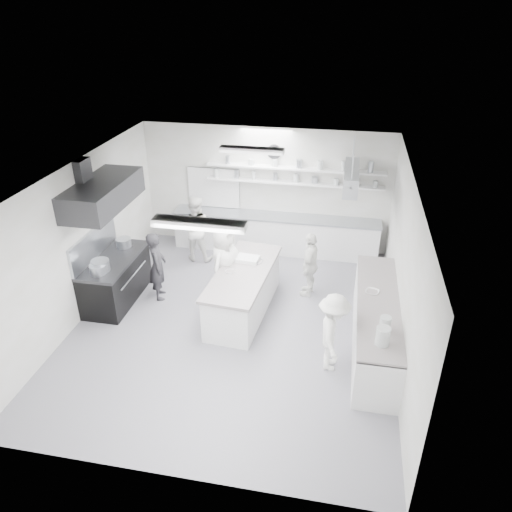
% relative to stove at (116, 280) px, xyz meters
% --- Properties ---
extents(floor, '(6.00, 7.00, 0.02)m').
position_rel_stove_xyz_m(floor, '(2.60, -0.40, -0.46)').
color(floor, gray).
rests_on(floor, ground).
extents(ceiling, '(6.00, 7.00, 0.02)m').
position_rel_stove_xyz_m(ceiling, '(2.60, -0.40, 2.56)').
color(ceiling, white).
rests_on(ceiling, wall_back).
extents(wall_back, '(6.00, 0.04, 3.00)m').
position_rel_stove_xyz_m(wall_back, '(2.60, 3.10, 1.05)').
color(wall_back, silver).
rests_on(wall_back, floor).
extents(wall_front, '(6.00, 0.04, 3.00)m').
position_rel_stove_xyz_m(wall_front, '(2.60, -3.90, 1.05)').
color(wall_front, silver).
rests_on(wall_front, floor).
extents(wall_left, '(0.04, 7.00, 3.00)m').
position_rel_stove_xyz_m(wall_left, '(-0.40, -0.40, 1.05)').
color(wall_left, silver).
rests_on(wall_left, floor).
extents(wall_right, '(0.04, 7.00, 3.00)m').
position_rel_stove_xyz_m(wall_right, '(5.60, -0.40, 1.05)').
color(wall_right, silver).
rests_on(wall_right, floor).
extents(stove, '(0.80, 1.80, 0.90)m').
position_rel_stove_xyz_m(stove, '(0.00, 0.00, 0.00)').
color(stove, black).
rests_on(stove, floor).
extents(exhaust_hood, '(0.85, 2.00, 0.50)m').
position_rel_stove_xyz_m(exhaust_hood, '(0.00, -0.00, 1.90)').
color(exhaust_hood, '#2D2D30').
rests_on(exhaust_hood, wall_left).
extents(back_counter, '(5.00, 0.60, 0.92)m').
position_rel_stove_xyz_m(back_counter, '(2.90, 2.80, 0.01)').
color(back_counter, white).
rests_on(back_counter, floor).
extents(shelf_lower, '(4.20, 0.26, 0.04)m').
position_rel_stove_xyz_m(shelf_lower, '(3.30, 2.97, 1.30)').
color(shelf_lower, white).
rests_on(shelf_lower, wall_back).
extents(shelf_upper, '(4.20, 0.26, 0.04)m').
position_rel_stove_xyz_m(shelf_upper, '(3.30, 2.97, 1.65)').
color(shelf_upper, white).
rests_on(shelf_upper, wall_back).
extents(pass_through_window, '(1.30, 0.04, 1.00)m').
position_rel_stove_xyz_m(pass_through_window, '(1.30, 3.08, 1.00)').
color(pass_through_window, black).
rests_on(pass_through_window, wall_back).
extents(wall_clock, '(0.32, 0.05, 0.32)m').
position_rel_stove_xyz_m(wall_clock, '(2.80, 3.06, 2.00)').
color(wall_clock, silver).
rests_on(wall_clock, wall_back).
extents(right_counter, '(0.74, 3.30, 0.94)m').
position_rel_stove_xyz_m(right_counter, '(5.25, -0.60, 0.02)').
color(right_counter, white).
rests_on(right_counter, floor).
extents(pot_rack, '(0.30, 1.60, 0.40)m').
position_rel_stove_xyz_m(pot_rack, '(4.60, 2.00, 1.85)').
color(pot_rack, '#A7ACB5').
rests_on(pot_rack, ceiling).
extents(light_fixture_front, '(1.30, 0.25, 0.10)m').
position_rel_stove_xyz_m(light_fixture_front, '(2.60, -2.20, 2.49)').
color(light_fixture_front, white).
rests_on(light_fixture_front, ceiling).
extents(light_fixture_rear, '(1.30, 0.25, 0.10)m').
position_rel_stove_xyz_m(light_fixture_rear, '(2.60, 1.40, 2.49)').
color(light_fixture_rear, white).
rests_on(light_fixture_rear, ceiling).
extents(prep_island, '(1.09, 2.46, 0.88)m').
position_rel_stove_xyz_m(prep_island, '(2.69, 0.06, -0.01)').
color(prep_island, white).
rests_on(prep_island, floor).
extents(stove_pot, '(0.34, 0.34, 0.27)m').
position_rel_stove_xyz_m(stove_pot, '(0.00, -0.49, 0.59)').
color(stove_pot, '#A7ACB5').
rests_on(stove_pot, stove).
extents(cook_stove, '(0.52, 0.63, 1.49)m').
position_rel_stove_xyz_m(cook_stove, '(0.84, 0.25, 0.29)').
color(cook_stove, '#2C2B2F').
rests_on(cook_stove, floor).
extents(cook_back, '(0.79, 0.63, 1.60)m').
position_rel_stove_xyz_m(cook_back, '(1.11, 2.01, 0.35)').
color(cook_back, white).
rests_on(cook_back, floor).
extents(cook_island_left, '(0.74, 0.96, 1.75)m').
position_rel_stove_xyz_m(cook_island_left, '(2.23, 0.37, 0.43)').
color(cook_island_left, white).
rests_on(cook_island_left, floor).
extents(cook_island_right, '(0.49, 0.88, 1.42)m').
position_rel_stove_xyz_m(cook_island_right, '(3.92, 0.96, 0.26)').
color(cook_island_right, white).
rests_on(cook_island_right, floor).
extents(cook_right, '(0.60, 0.96, 1.44)m').
position_rel_stove_xyz_m(cook_right, '(4.51, -1.30, 0.27)').
color(cook_right, white).
rests_on(cook_right, floor).
extents(bowl_island_a, '(0.31, 0.31, 0.06)m').
position_rel_stove_xyz_m(bowl_island_a, '(2.87, 0.49, 0.46)').
color(bowl_island_a, '#A7ACB5').
rests_on(bowl_island_a, prep_island).
extents(bowl_island_b, '(0.27, 0.27, 0.07)m').
position_rel_stove_xyz_m(bowl_island_b, '(2.45, -0.02, 0.47)').
color(bowl_island_b, white).
rests_on(bowl_island_b, prep_island).
extents(bowl_right, '(0.31, 0.31, 0.06)m').
position_rel_stove_xyz_m(bowl_right, '(5.14, -0.31, 0.52)').
color(bowl_right, white).
rests_on(bowl_right, right_counter).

